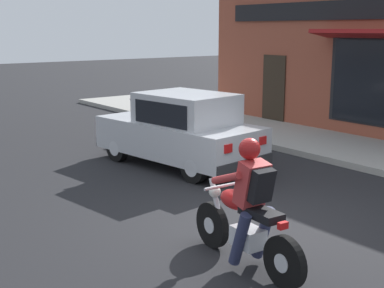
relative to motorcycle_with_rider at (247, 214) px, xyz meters
The scene contains 6 objects.
ground_plane 1.49m from the motorcycle_with_rider, 47.28° to the left, with size 80.00×80.00×0.00m, color black.
sidewalk_curb 7.41m from the motorcycle_with_rider, 32.58° to the left, with size 2.60×22.00×0.14m, color #9E9B93.
storefront_building 8.66m from the motorcycle_with_rider, 24.83° to the left, with size 1.25×11.73×4.20m.
motorcycle_with_rider is the anchor object (origin of this frame).
car_hatchback 5.05m from the motorcycle_with_rider, 63.13° to the left, with size 2.11×3.96×1.57m.
traffic_cone 10.18m from the motorcycle_with_rider, 58.00° to the left, with size 0.36×0.36×0.60m.
Camera 1 is at (-5.15, -5.46, 2.87)m, focal length 50.00 mm.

